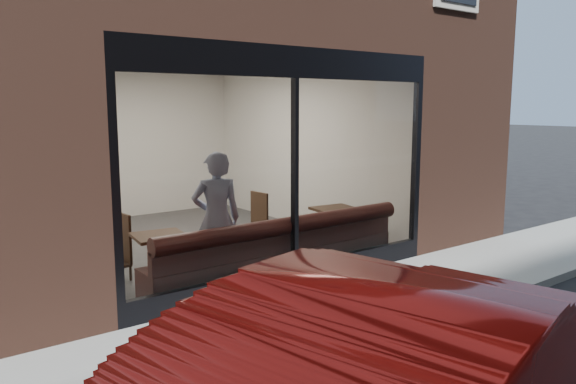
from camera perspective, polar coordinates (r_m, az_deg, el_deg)
ground at (r=6.42m, az=12.38°, el=-13.89°), size 120.00×120.00×0.00m
sidewalk_near at (r=7.05m, az=6.05°, el=-11.55°), size 40.00×2.00×0.01m
kerb_near at (r=6.36m, az=12.75°, el=-13.51°), size 40.00×0.10×0.12m
host_building_pier_right at (r=14.44m, az=-2.17°, el=5.46°), size 2.50×12.00×3.20m
host_building_backfill at (r=15.49m, az=-20.28°, el=5.15°), size 5.00×6.00×3.20m
cafe_floor at (r=10.19m, az=-9.65°, el=-5.10°), size 6.00×6.00×0.00m
cafe_ceiling at (r=9.92m, az=-10.14°, el=12.96°), size 6.00×6.00×0.00m
cafe_wall_back at (r=12.65m, az=-16.20°, el=4.63°), size 5.00×0.00×5.00m
cafe_wall_left at (r=9.06m, az=-23.99°, el=2.66°), size 0.00×6.00×6.00m
cafe_wall_right at (r=11.29m, az=1.41°, el=4.51°), size 0.00×6.00×6.00m
storefront_kick at (r=7.76m, az=0.67°, el=-8.45°), size 5.00×0.10×0.30m
storefront_header at (r=7.42m, az=0.71°, el=13.05°), size 5.00×0.10×0.40m
storefront_mullion at (r=7.46m, az=0.69°, el=1.87°), size 0.06×0.10×2.50m
storefront_glass at (r=7.44m, az=0.83°, el=1.85°), size 4.80×0.00×4.80m
banquette at (r=8.04m, az=-1.10°, el=-7.27°), size 4.00×0.55×0.45m
person at (r=7.71m, az=-7.28°, el=-2.71°), size 0.78×0.64×1.84m
cafe_table_left at (r=7.63m, az=-12.94°, el=-4.39°), size 0.74×0.74×0.04m
cafe_table_right at (r=9.34m, az=4.93°, el=-1.77°), size 0.76×0.76×0.04m
cafe_chair_left at (r=8.29m, az=-17.43°, el=-7.08°), size 0.44×0.44×0.04m
cafe_chair_right at (r=9.80m, az=-3.76°, el=-4.24°), size 0.48×0.48×0.04m
wall_poster at (r=9.25m, az=-24.07°, el=3.32°), size 0.02×0.56×0.75m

